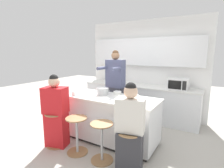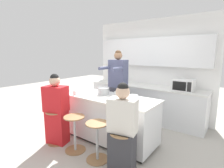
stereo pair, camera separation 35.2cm
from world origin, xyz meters
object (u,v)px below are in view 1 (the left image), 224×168
object	(u,v)px
bar_stool_center_right	(102,140)
cooking_pot	(103,91)
bar_stool_center_left	(77,133)
person_seated_near	(130,133)
kitchen_island	(110,118)
bar_stool_rightmost	(130,150)
person_cooking	(115,90)
bar_stool_leftmost	(56,128)
coffee_cup_near	(74,94)
fruit_bowl	(134,96)
person_wrapped_blanket	(56,113)
potted_plant	(110,78)
microwave	(178,84)

from	to	relation	value
bar_stool_center_right	cooking_pot	world-z (taller)	cooking_pot
bar_stool_center_left	person_seated_near	bearing A→B (deg)	-0.52
bar_stool_center_left	person_seated_near	xyz separation A→B (m)	(1.05, -0.01, 0.27)
kitchen_island	bar_stool_rightmost	distance (m)	1.07
cooking_pot	bar_stool_center_left	bearing A→B (deg)	-92.17
person_cooking	bar_stool_leftmost	bearing A→B (deg)	-110.98
bar_stool_center_right	coffee_cup_near	xyz separation A→B (m)	(-0.96, 0.39, 0.60)
person_cooking	bar_stool_center_right	bearing A→B (deg)	-68.93
person_cooking	fruit_bowl	world-z (taller)	person_cooking
person_seated_near	coffee_cup_near	xyz separation A→B (m)	(-1.48, 0.43, 0.33)
person_wrapped_blanket	person_seated_near	size ratio (longest dim) A/B	1.01
bar_stool_center_right	bar_stool_rightmost	world-z (taller)	same
fruit_bowl	potted_plant	size ratio (longest dim) A/B	0.85
person_seated_near	potted_plant	world-z (taller)	person_seated_near
bar_stool_center_right	person_cooking	bearing A→B (deg)	111.11
bar_stool_center_right	potted_plant	size ratio (longest dim) A/B	2.94
bar_stool_leftmost	person_wrapped_blanket	world-z (taller)	person_wrapped_blanket
person_wrapped_blanket	potted_plant	distance (m)	2.30
bar_stool_leftmost	fruit_bowl	world-z (taller)	fruit_bowl
kitchen_island	bar_stool_leftmost	distance (m)	1.08
fruit_bowl	person_wrapped_blanket	bearing A→B (deg)	-142.35
coffee_cup_near	potted_plant	xyz separation A→B (m)	(-0.26, 1.83, 0.07)
bar_stool_center_right	person_seated_near	bearing A→B (deg)	-4.09
bar_stool_leftmost	fruit_bowl	xyz separation A→B (m)	(1.21, 0.94, 0.59)
kitchen_island	coffee_cup_near	distance (m)	0.91
microwave	person_seated_near	bearing A→B (deg)	-95.95
person_wrapped_blanket	potted_plant	xyz separation A→B (m)	(-0.19, 2.26, 0.37)
cooking_pot	kitchen_island	bearing A→B (deg)	-20.33
kitchen_island	person_seated_near	xyz separation A→B (m)	(0.78, -0.72, 0.17)
person_seated_near	microwave	bearing A→B (deg)	71.78
cooking_pot	bar_stool_leftmost	bearing A→B (deg)	-124.09
bar_stool_center_left	person_wrapped_blanket	distance (m)	0.59
person_wrapped_blanket	coffee_cup_near	xyz separation A→B (m)	(0.07, 0.43, 0.30)
bar_stool_rightmost	bar_stool_leftmost	bearing A→B (deg)	-179.48
coffee_cup_near	potted_plant	bearing A→B (deg)	98.17
person_wrapped_blanket	kitchen_island	bearing A→B (deg)	26.29
bar_stool_center_right	bar_stool_rightmost	xyz separation A→B (m)	(0.52, -0.04, 0.00)
potted_plant	bar_stool_center_left	bearing A→B (deg)	-72.67
person_seated_near	cooking_pot	size ratio (longest dim) A/B	4.08
person_cooking	person_wrapped_blanket	bearing A→B (deg)	-110.68
bar_stool_leftmost	bar_stool_center_right	xyz separation A→B (m)	(1.04, 0.05, 0.00)
bar_stool_center_right	person_cooking	distance (m)	1.53
kitchen_island	bar_stool_leftmost	bearing A→B (deg)	-137.01
bar_stool_rightmost	fruit_bowl	size ratio (longest dim) A/B	3.46
potted_plant	kitchen_island	bearing A→B (deg)	-58.00
bar_stool_leftmost	bar_stool_center_left	xyz separation A→B (m)	(0.52, 0.02, 0.00)
bar_stool_rightmost	person_wrapped_blanket	bearing A→B (deg)	-179.93
bar_stool_leftmost	fruit_bowl	size ratio (longest dim) A/B	3.46
bar_stool_center_right	kitchen_island	bearing A→B (deg)	110.99
person_cooking	person_seated_near	bearing A→B (deg)	-52.93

